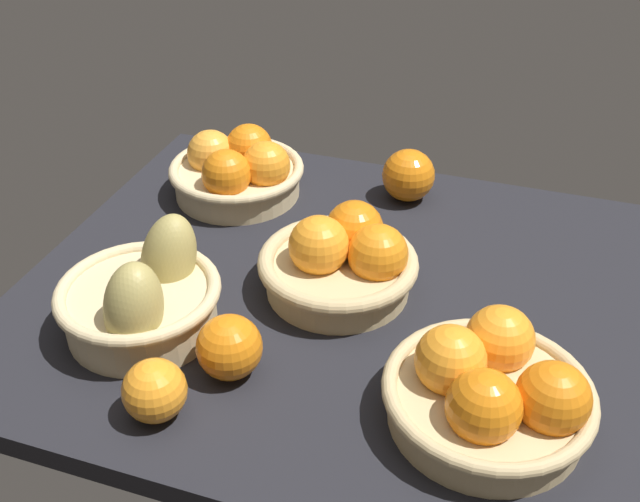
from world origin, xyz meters
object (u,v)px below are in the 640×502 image
(basket_near_right, at_px, (491,390))
(loose_orange_back_gap, at_px, (408,175))
(basket_center, at_px, (342,260))
(basket_far_left, at_px, (237,170))
(loose_orange_side_gap, at_px, (155,391))
(basket_near_left_pears, at_px, (144,298))
(loose_orange_front_gap, at_px, (229,347))

(basket_near_right, relative_size, loose_orange_back_gap, 2.74)
(basket_near_right, xyz_separation_m, basket_center, (-0.22, 0.18, 0.00))
(basket_far_left, bearing_deg, loose_orange_back_gap, 15.52)
(loose_orange_back_gap, distance_m, loose_orange_side_gap, 0.56)
(basket_near_right, bearing_deg, basket_far_left, 141.36)
(basket_near_left_pears, bearing_deg, basket_center, 37.61)
(basket_near_right, relative_size, basket_near_left_pears, 1.05)
(loose_orange_front_gap, distance_m, loose_orange_side_gap, 0.10)
(basket_center, bearing_deg, loose_orange_back_gap, 82.80)
(basket_center, xyz_separation_m, basket_far_left, (-0.23, 0.18, -0.00))
(basket_near_left_pears, distance_m, loose_orange_side_gap, 0.15)
(loose_orange_back_gap, bearing_deg, basket_near_right, -66.52)
(loose_orange_front_gap, relative_size, loose_orange_side_gap, 1.09)
(basket_far_left, relative_size, loose_orange_back_gap, 2.58)
(basket_near_right, relative_size, loose_orange_side_gap, 3.22)
(basket_center, xyz_separation_m, basket_near_left_pears, (-0.21, -0.16, 0.00))
(basket_near_left_pears, xyz_separation_m, basket_far_left, (-0.02, 0.34, -0.00))
(basket_center, distance_m, loose_orange_front_gap, 0.21)
(basket_center, height_order, loose_orange_side_gap, basket_center)
(basket_far_left, distance_m, loose_orange_side_gap, 0.48)
(basket_center, height_order, loose_orange_front_gap, basket_center)
(basket_center, xyz_separation_m, loose_orange_back_gap, (0.03, 0.26, -0.00))
(basket_far_left, height_order, loose_orange_front_gap, basket_far_left)
(loose_orange_back_gap, relative_size, loose_orange_side_gap, 1.18)
(loose_orange_front_gap, bearing_deg, basket_near_left_pears, 162.76)
(loose_orange_front_gap, xyz_separation_m, loose_orange_side_gap, (-0.05, -0.09, -0.00))
(basket_center, relative_size, basket_near_left_pears, 0.98)
(loose_orange_side_gap, bearing_deg, basket_center, 66.62)
(basket_near_right, bearing_deg, basket_center, 141.14)
(basket_near_right, distance_m, loose_orange_front_gap, 0.29)
(basket_near_right, relative_size, basket_far_left, 1.06)
(basket_near_right, distance_m, basket_near_left_pears, 0.43)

